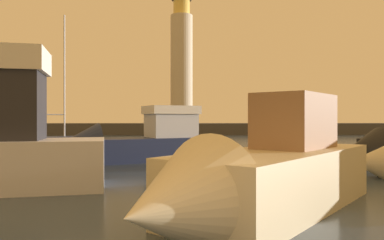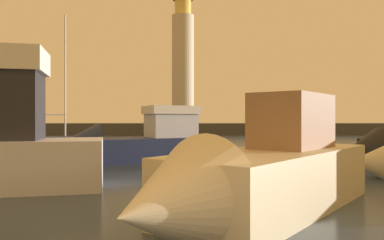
% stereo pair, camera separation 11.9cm
% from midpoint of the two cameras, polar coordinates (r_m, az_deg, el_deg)
% --- Properties ---
extents(ground_plane, '(220.00, 220.00, 0.00)m').
position_cam_midpoint_polar(ground_plane, '(27.96, -0.31, -4.09)').
color(ground_plane, '#2D3D51').
extents(breakwater, '(66.99, 6.55, 1.49)m').
position_cam_midpoint_polar(breakwater, '(53.02, -1.06, -1.29)').
color(breakwater, '#423F3D').
rests_on(breakwater, ground_plane).
extents(lighthouse, '(3.03, 3.03, 18.15)m').
position_cam_midpoint_polar(lighthouse, '(53.60, -1.62, 8.74)').
color(lighthouse, beige).
rests_on(lighthouse, breakwater).
extents(motorboat_0, '(8.77, 5.71, 3.36)m').
position_cam_midpoint_polar(motorboat_0, '(19.17, -9.38, -3.54)').
color(motorboat_0, '#1E284C').
rests_on(motorboat_0, ground_plane).
extents(motorboat_2, '(6.72, 7.49, 2.99)m').
position_cam_midpoint_polar(motorboat_2, '(8.22, 9.60, -8.20)').
color(motorboat_2, beige).
rests_on(motorboat_2, ground_plane).
extents(sailboat_moored, '(6.34, 3.79, 9.80)m').
position_cam_midpoint_polar(sailboat_moored, '(30.09, -19.66, -2.88)').
color(sailboat_moored, '#1E284C').
rests_on(sailboat_moored, ground_plane).
extents(mooring_buoy, '(0.94, 0.94, 0.94)m').
position_cam_midpoint_polar(mooring_buoy, '(26.36, 2.80, -3.32)').
color(mooring_buoy, red).
rests_on(mooring_buoy, ground_plane).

